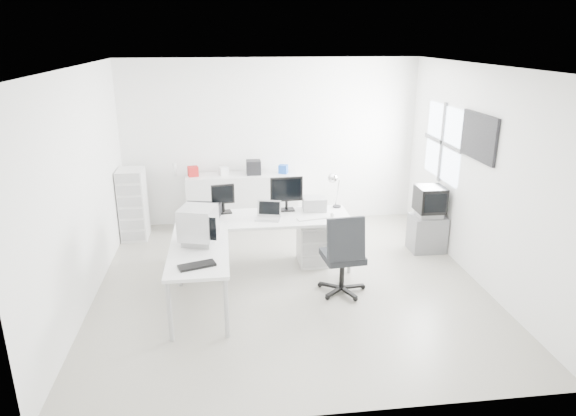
{
  "coord_description": "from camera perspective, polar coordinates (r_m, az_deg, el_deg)",
  "views": [
    {
      "loc": [
        -0.79,
        -6.09,
        3.16
      ],
      "look_at": [
        0.0,
        0.2,
        1.0
      ],
      "focal_mm": 32.0,
      "sensor_mm": 36.0,
      "label": 1
    }
  ],
  "objects": [
    {
      "name": "right_wall",
      "position": [
        7.14,
        20.56,
        3.33
      ],
      "size": [
        0.02,
        5.0,
        2.8
      ],
      "primitive_type": "cube",
      "color": "white",
      "rests_on": "floor"
    },
    {
      "name": "floor",
      "position": [
        6.91,
        0.21,
        -8.41
      ],
      "size": [
        5.0,
        5.0,
        0.01
      ],
      "primitive_type": "cube",
      "color": "beige",
      "rests_on": "ground"
    },
    {
      "name": "clutter_box_a",
      "position": [
        8.62,
        -10.51,
        4.03
      ],
      "size": [
        0.19,
        0.18,
        0.16
      ],
      "primitive_type": "cube",
      "rotation": [
        0.0,
        0.0,
        0.23
      ],
      "color": "#AF1919",
      "rests_on": "sideboard"
    },
    {
      "name": "office_chair",
      "position": [
        6.52,
        6.1,
        -4.92
      ],
      "size": [
        0.69,
        0.69,
        1.1
      ],
      "primitive_type": null,
      "rotation": [
        0.0,
        0.0,
        0.09
      ],
      "color": "#25272A",
      "rests_on": "floor"
    },
    {
      "name": "desk_lamp",
      "position": [
        7.48,
        5.49,
        1.68
      ],
      "size": [
        0.17,
        0.17,
        0.43
      ],
      "primitive_type": null,
      "rotation": [
        0.0,
        0.0,
        0.2
      ],
      "color": "silver",
      "rests_on": "main_desk"
    },
    {
      "name": "side_desk",
      "position": [
        6.24,
        -9.72,
        -7.98
      ],
      "size": [
        0.7,
        1.4,
        0.75
      ],
      "primitive_type": null,
      "color": "silver",
      "rests_on": "floor"
    },
    {
      "name": "black_keyboard",
      "position": [
        5.71,
        -10.08,
        -6.3
      ],
      "size": [
        0.43,
        0.28,
        0.03
      ],
      "primitive_type": "cube",
      "rotation": [
        0.0,
        0.0,
        0.32
      ],
      "color": "black",
      "rests_on": "side_desk"
    },
    {
      "name": "lcd_monitor_small",
      "position": [
        7.27,
        -7.23,
        0.98
      ],
      "size": [
        0.35,
        0.24,
        0.41
      ],
      "primitive_type": null,
      "rotation": [
        0.0,
        0.0,
        0.16
      ],
      "color": "black",
      "rests_on": "main_desk"
    },
    {
      "name": "crt_monitor",
      "position": [
        6.23,
        -9.94,
        -2.06
      ],
      "size": [
        0.47,
        0.47,
        0.44
      ],
      "primitive_type": null,
      "rotation": [
        0.0,
        0.0,
        -0.29
      ],
      "color": "#B7B7BA",
      "rests_on": "side_desk"
    },
    {
      "name": "clutter_box_d",
      "position": [
        8.66,
        -0.53,
        4.34
      ],
      "size": [
        0.18,
        0.17,
        0.14
      ],
      "primitive_type": "cube",
      "rotation": [
        0.0,
        0.0,
        -0.39
      ],
      "color": "blue",
      "rests_on": "sideboard"
    },
    {
      "name": "sideboard",
      "position": [
        8.76,
        -5.08,
        0.8
      ],
      "size": [
        1.85,
        0.46,
        0.93
      ],
      "primitive_type": "cube",
      "color": "silver",
      "rests_on": "floor"
    },
    {
      "name": "inkjet_printer",
      "position": [
        7.17,
        -9.58,
        -0.36
      ],
      "size": [
        0.56,
        0.48,
        0.18
      ],
      "primitive_type": "cube",
      "rotation": [
        0.0,
        0.0,
        -0.21
      ],
      "color": "black",
      "rests_on": "main_desk"
    },
    {
      "name": "lcd_monitor_large",
      "position": [
        7.31,
        -0.17,
        1.55
      ],
      "size": [
        0.48,
        0.21,
        0.48
      ],
      "primitive_type": null,
      "rotation": [
        0.0,
        0.0,
        0.06
      ],
      "color": "black",
      "rests_on": "main_desk"
    },
    {
      "name": "laser_printer",
      "position": [
        7.38,
        2.94,
        0.49
      ],
      "size": [
        0.34,
        0.29,
        0.19
      ],
      "primitive_type": "cube",
      "rotation": [
        0.0,
        0.0,
        -0.04
      ],
      "color": "#9E9E9E",
      "rests_on": "main_desk"
    },
    {
      "name": "laptop",
      "position": [
        6.98,
        -2.26,
        -0.33
      ],
      "size": [
        0.45,
        0.46,
        0.24
      ],
      "primitive_type": null,
      "rotation": [
        0.0,
        0.0,
        -0.25
      ],
      "color": "#B7B7BA",
      "rests_on": "main_desk"
    },
    {
      "name": "white_mouse",
      "position": [
        7.14,
        4.96,
        -0.73
      ],
      "size": [
        0.06,
        0.06,
        0.06
      ],
      "primitive_type": "sphere",
      "color": "silver",
      "rests_on": "main_desk"
    },
    {
      "name": "white_keyboard",
      "position": [
        7.05,
        2.65,
        -1.13
      ],
      "size": [
        0.42,
        0.2,
        0.02
      ],
      "primitive_type": "cube",
      "rotation": [
        0.0,
        0.0,
        0.2
      ],
      "color": "silver",
      "rests_on": "main_desk"
    },
    {
      "name": "ceiling",
      "position": [
        6.15,
        0.24,
        15.46
      ],
      "size": [
        5.0,
        5.0,
        0.01
      ],
      "primitive_type": "cube",
      "color": "white",
      "rests_on": "back_wall"
    },
    {
      "name": "main_desk",
      "position": [
        7.25,
        -2.68,
        -3.8
      ],
      "size": [
        2.4,
        0.8,
        0.75
      ],
      "primitive_type": null,
      "color": "silver",
      "rests_on": "floor"
    },
    {
      "name": "back_wall",
      "position": [
        8.81,
        -1.88,
        7.27
      ],
      "size": [
        5.0,
        0.02,
        2.8
      ],
      "primitive_type": "cube",
      "color": "white",
      "rests_on": "floor"
    },
    {
      "name": "clutter_bottle",
      "position": [
        8.68,
        -12.49,
        4.18
      ],
      "size": [
        0.07,
        0.07,
        0.22
      ],
      "primitive_type": "cylinder",
      "color": "silver",
      "rests_on": "sideboard"
    },
    {
      "name": "filing_cabinet",
      "position": [
        8.57,
        -16.82,
        0.39
      ],
      "size": [
        0.4,
        0.48,
        1.15
      ],
      "primitive_type": "cube",
      "color": "silver",
      "rests_on": "floor"
    },
    {
      "name": "clutter_box_c",
      "position": [
        8.61,
        -3.85,
        4.53
      ],
      "size": [
        0.24,
        0.22,
        0.24
      ],
      "primitive_type": "cube",
      "rotation": [
        0.0,
        0.0,
        0.01
      ],
      "color": "black",
      "rests_on": "sideboard"
    },
    {
      "name": "drawer_pedestal",
      "position": [
        7.41,
        2.72,
        -3.93
      ],
      "size": [
        0.4,
        0.5,
        0.6
      ],
      "primitive_type": "cube",
      "color": "silver",
      "rests_on": "floor"
    },
    {
      "name": "crt_tv",
      "position": [
        7.94,
        15.48,
        0.65
      ],
      "size": [
        0.5,
        0.48,
        0.45
      ],
      "primitive_type": null,
      "color": "black",
      "rests_on": "tv_cabinet"
    },
    {
      "name": "clutter_box_b",
      "position": [
        8.61,
        -7.18,
        4.1
      ],
      "size": [
        0.18,
        0.17,
        0.14
      ],
      "primitive_type": "cube",
      "rotation": [
        0.0,
        0.0,
        0.41
      ],
      "color": "silver",
      "rests_on": "sideboard"
    },
    {
      "name": "left_wall",
      "position": [
        6.57,
        -21.97,
        1.87
      ],
      "size": [
        0.02,
        5.0,
        2.8
      ],
      "primitive_type": "cube",
      "color": "white",
      "rests_on": "floor"
    },
    {
      "name": "wall_picture",
      "position": [
        7.11,
        20.45,
        7.43
      ],
      "size": [
        0.04,
        0.9,
        0.6
      ],
      "primitive_type": null,
      "color": "black",
      "rests_on": "right_wall"
    },
    {
      "name": "window",
      "position": [
        8.14,
        16.8,
        6.96
      ],
      "size": [
        0.02,
        1.2,
        1.1
      ],
      "primitive_type": null,
      "color": "white",
      "rests_on": "right_wall"
    },
    {
      "name": "tv_cabinet",
      "position": [
        8.11,
        15.17,
        -2.71
      ],
      "size": [
        0.51,
        0.41,
        0.55
      ],
      "primitive_type": "cube",
      "color": "slate",
      "rests_on": "floor"
    }
  ]
}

